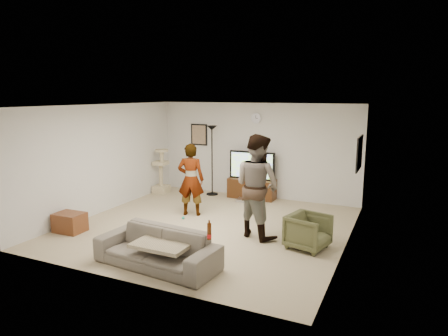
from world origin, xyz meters
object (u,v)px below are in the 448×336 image
at_px(tv_stand, 252,189).
at_px(beer_bottle, 209,231).
at_px(tv, 252,165).
at_px(armchair, 308,232).
at_px(cat_tree, 161,171).
at_px(person_left, 191,180).
at_px(person_right, 257,186).
at_px(floor_lamp, 212,161).
at_px(side_table, 70,222).
at_px(sofa, 157,248).

distance_m(tv_stand, beer_bottle, 4.75).
bearing_deg(tv, armchair, -52.86).
bearing_deg(armchair, beer_bottle, 162.27).
relative_size(cat_tree, person_left, 0.75).
height_order(tv_stand, person_right, person_right).
bearing_deg(armchair, floor_lamp, 63.95).
xyz_separation_m(person_left, person_right, (1.83, -0.67, 0.17)).
distance_m(person_left, beer_bottle, 3.21).
height_order(tv_stand, side_table, tv_stand).
height_order(cat_tree, sofa, cat_tree).
relative_size(sofa, beer_bottle, 8.18).
bearing_deg(side_table, tv, 59.01).
distance_m(tv_stand, side_table, 4.64).
bearing_deg(side_table, beer_bottle, -10.32).
bearing_deg(tv, floor_lamp, -175.45).
relative_size(person_right, armchair, 2.90).
relative_size(tv_stand, person_left, 0.76).
bearing_deg(person_left, tv, -127.93).
bearing_deg(tv, beer_bottle, -76.92).
relative_size(cat_tree, beer_bottle, 4.96).
distance_m(tv, sofa, 4.64).
relative_size(person_left, side_table, 2.86).
relative_size(tv, armchair, 1.80).
xyz_separation_m(floor_lamp, person_left, (0.39, -1.87, -0.12)).
xyz_separation_m(cat_tree, person_right, (3.61, -2.13, 0.38)).
xyz_separation_m(tv, armchair, (2.16, -2.85, -0.57)).
relative_size(floor_lamp, armchair, 2.75).
bearing_deg(cat_tree, sofa, -57.20).
bearing_deg(beer_bottle, person_left, 124.28).
bearing_deg(beer_bottle, sofa, 180.00).
bearing_deg(cat_tree, tv, 11.15).
height_order(sofa, beer_bottle, beer_bottle).
relative_size(person_left, armchair, 2.40).
height_order(tv_stand, sofa, sofa).
height_order(floor_lamp, person_left, floor_lamp).
distance_m(person_right, side_table, 3.82).
bearing_deg(cat_tree, side_table, -87.86).
height_order(tv, sofa, tv).
height_order(cat_tree, armchair, cat_tree).
bearing_deg(person_right, beer_bottle, 112.49).
height_order(tv, floor_lamp, floor_lamp).
bearing_deg(sofa, floor_lamp, 110.63).
distance_m(tv_stand, floor_lamp, 1.32).
bearing_deg(side_table, floor_lamp, 72.03).
relative_size(person_left, sofa, 0.81).
xyz_separation_m(beer_bottle, armchair, (1.09, 1.76, -0.41)).
relative_size(person_left, beer_bottle, 6.58).
xyz_separation_m(cat_tree, person_left, (1.78, -1.46, 0.20)).
height_order(person_left, sofa, person_left).
bearing_deg(armchair, tv_stand, 51.11).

